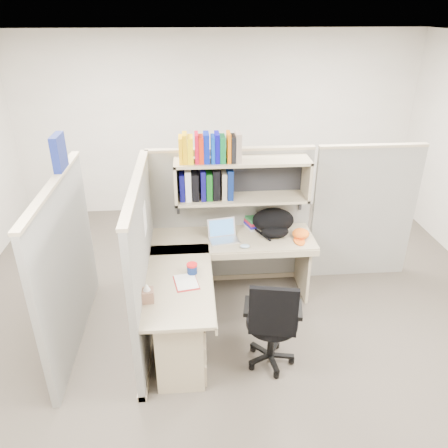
{
  "coord_description": "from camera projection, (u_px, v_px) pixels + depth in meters",
  "views": [
    {
      "loc": [
        -0.42,
        -3.53,
        2.96
      ],
      "look_at": [
        -0.12,
        0.25,
        1.06
      ],
      "focal_mm": 35.0,
      "sensor_mm": 36.0,
      "label": 1
    }
  ],
  "objects": [
    {
      "name": "orange_cap",
      "position": [
        301.0,
        234.0,
        4.67
      ],
      "size": [
        0.25,
        0.26,
        0.1
      ],
      "primitive_type": null,
      "rotation": [
        0.0,
        0.0,
        -0.36
      ],
      "color": "orange",
      "rests_on": "desk"
    },
    {
      "name": "backpack",
      "position": [
        274.0,
        223.0,
        4.71
      ],
      "size": [
        0.5,
        0.41,
        0.27
      ],
      "primitive_type": null,
      "rotation": [
        0.0,
        0.0,
        0.14
      ],
      "color": "black",
      "rests_on": "desk"
    },
    {
      "name": "cubicle",
      "position": [
        199.0,
        230.0,
        4.48
      ],
      "size": [
        3.79,
        1.84,
        1.95
      ],
      "color": "slate",
      "rests_on": "ground"
    },
    {
      "name": "task_chair",
      "position": [
        271.0,
        336.0,
        3.87
      ],
      "size": [
        0.54,
        0.5,
        0.97
      ],
      "color": "black",
      "rests_on": "ground"
    },
    {
      "name": "loose_paper",
      "position": [
        186.0,
        281.0,
        3.94
      ],
      "size": [
        0.23,
        0.28,
        0.0
      ],
      "primitive_type": null,
      "rotation": [
        0.0,
        0.0,
        0.18
      ],
      "color": "silver",
      "rests_on": "desk"
    },
    {
      "name": "ground",
      "position": [
        238.0,
        326.0,
        4.5
      ],
      "size": [
        6.0,
        6.0,
        0.0
      ],
      "primitive_type": "plane",
      "color": "#3C372E",
      "rests_on": "ground"
    },
    {
      "name": "paper_cup",
      "position": [
        230.0,
        227.0,
        4.81
      ],
      "size": [
        0.08,
        0.08,
        0.1
      ],
      "primitive_type": "cylinder",
      "rotation": [
        0.0,
        0.0,
        0.15
      ],
      "color": "white",
      "rests_on": "desk"
    },
    {
      "name": "desk",
      "position": [
        198.0,
        311.0,
        4.02
      ],
      "size": [
        1.74,
        1.75,
        0.73
      ],
      "color": "tan",
      "rests_on": "ground"
    },
    {
      "name": "laptop",
      "position": [
        224.0,
        231.0,
        4.59
      ],
      "size": [
        0.35,
        0.35,
        0.22
      ],
      "primitive_type": null,
      "rotation": [
        0.0,
        0.0,
        0.18
      ],
      "color": "silver",
      "rests_on": "desk"
    },
    {
      "name": "snack_canister",
      "position": [
        192.0,
        268.0,
        4.05
      ],
      "size": [
        0.1,
        0.1,
        0.1
      ],
      "color": "navy",
      "rests_on": "desk"
    },
    {
      "name": "mouse",
      "position": [
        245.0,
        246.0,
        4.49
      ],
      "size": [
        0.11,
        0.08,
        0.04
      ],
      "primitive_type": "ellipsoid",
      "rotation": [
        0.0,
        0.0,
        0.19
      ],
      "color": "#92B2CF",
      "rests_on": "desk"
    },
    {
      "name": "book_stack",
      "position": [
        253.0,
        222.0,
        4.91
      ],
      "size": [
        0.25,
        0.29,
        0.12
      ],
      "primitive_type": null,
      "rotation": [
        0.0,
        0.0,
        0.33
      ],
      "color": "slate",
      "rests_on": "desk"
    },
    {
      "name": "tissue_box",
      "position": [
        147.0,
        292.0,
        3.65
      ],
      "size": [
        0.12,
        0.12,
        0.17
      ],
      "primitive_type": null,
      "rotation": [
        0.0,
        0.0,
        0.06
      ],
      "color": "#956A54",
      "rests_on": "desk"
    },
    {
      "name": "room_shell",
      "position": [
        240.0,
        179.0,
        3.78
      ],
      "size": [
        6.0,
        6.0,
        6.0
      ],
      "color": "beige",
      "rests_on": "ground"
    }
  ]
}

